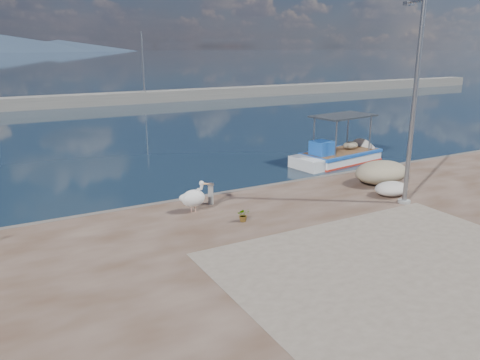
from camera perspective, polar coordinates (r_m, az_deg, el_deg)
name	(u,v)px	position (r m, az deg, el deg)	size (l,w,h in m)	color
ground	(301,252)	(14.40, 7.41, -8.65)	(1400.00, 1400.00, 0.00)	#162635
quay_patch	(403,269)	(12.82, 19.24, -10.21)	(9.00, 7.00, 0.01)	gray
breakwater	(69,101)	(51.36, -20.16, 9.03)	(120.00, 2.20, 7.50)	gray
boat_right	(340,158)	(25.57, 12.09, 2.66)	(6.33, 2.87, 2.94)	white
pelican	(194,198)	(15.98, -5.66, -2.16)	(1.15, 0.69, 1.09)	tan
lamp_post	(413,112)	(17.31, 20.30, 7.80)	(0.44, 0.96, 7.00)	gray
bollard_near	(211,193)	(16.77, -3.60, -1.57)	(0.25, 0.25, 0.77)	gray
potted_plant	(244,215)	(15.15, 0.43, -4.26)	(0.41, 0.35, 0.45)	#33722D
net_pile_d	(391,189)	(18.67, 17.98, -1.01)	(1.39, 1.04, 0.52)	silver
net_pile_c	(381,172)	(20.11, 16.85, 0.89)	(2.40, 1.71, 0.94)	#C1B390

